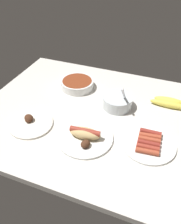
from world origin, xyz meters
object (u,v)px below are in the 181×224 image
Objects in this scene: plate_grilled_meat at (31,123)px; plate_hotdog_assembled at (85,136)px; bowl_chili at (77,84)px; banana_bunch at (169,103)px; plate_sausages at (149,143)px; bowl_coleslaw at (117,101)px.

plate_hotdog_assembled reaches higher than plate_grilled_meat.
bowl_chili is (7.56, 36.90, 1.73)cm from plate_grilled_meat.
bowl_chili is 50.72cm from banana_bunch.
bowl_coleslaw is (-19.67, 20.91, 2.39)cm from plate_sausages.
plate_sausages is at bearing 7.19° from plate_grilled_meat.
banana_bunch is at bearing 50.68° from plate_hotdog_assembled.
bowl_coleslaw reaches higher than plate_grilled_meat.
plate_grilled_meat is 37.70cm from bowl_chili.
plate_sausages is at bearing -98.71° from banana_bunch.
plate_grilled_meat is (-53.42, -6.74, -0.18)cm from plate_sausages.
plate_grilled_meat is at bearing -140.68° from bowl_coleslaw.
plate_sausages is 1.24× the size of bowl_chili.
bowl_coleslaw reaches higher than plate_hotdog_assembled.
banana_bunch is at bearing 1.61° from bowl_chili.
bowl_chili is 41.47cm from plate_hotdog_assembled.
banana_bunch is (24.51, 10.67, -1.70)cm from bowl_coleslaw.
plate_hotdog_assembled reaches higher than banana_bunch.
bowl_coleslaw reaches higher than plate_sausages.
bowl_chili reaches higher than plate_grilled_meat.
bowl_chili is 0.76× the size of plate_hotdog_assembled.
banana_bunch reaches higher than plate_sausages.
plate_hotdog_assembled is at bearing -129.32° from banana_bunch.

